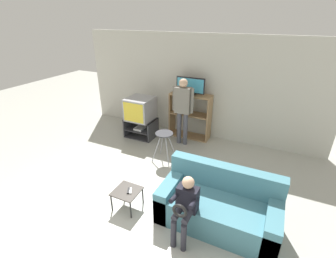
{
  "coord_description": "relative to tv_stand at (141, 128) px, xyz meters",
  "views": [
    {
      "loc": [
        1.95,
        -1.77,
        2.98
      ],
      "look_at": [
        0.06,
        2.2,
        0.9
      ],
      "focal_mm": 26.0,
      "sensor_mm": 36.0,
      "label": 1
    }
  ],
  "objects": [
    {
      "name": "snack_table",
      "position": [
        1.19,
        -2.4,
        0.06
      ],
      "size": [
        0.42,
        0.42,
        0.34
      ],
      "color": "#38332D",
      "rests_on": "ground_plane"
    },
    {
      "name": "ground_plane",
      "position": [
        1.23,
        -3.21,
        -0.24
      ],
      "size": [
        18.0,
        18.0,
        0.0
      ],
      "primitive_type": "plane",
      "color": "#ADADA3"
    },
    {
      "name": "person_seated_child",
      "position": [
        2.28,
        -2.55,
        0.36
      ],
      "size": [
        0.33,
        0.43,
        1.01
      ],
      "color": "#2D2D38",
      "rests_on": "ground_plane"
    },
    {
      "name": "tv_stand",
      "position": [
        0.0,
        0.0,
        0.0
      ],
      "size": [
        0.77,
        0.57,
        0.49
      ],
      "color": "#38383D",
      "rests_on": "ground_plane"
    },
    {
      "name": "remote_control_white",
      "position": [
        1.25,
        -2.38,
        0.11
      ],
      "size": [
        0.1,
        0.14,
        0.02
      ],
      "primitive_type": "cube",
      "rotation": [
        0.0,
        0.0,
        0.54
      ],
      "color": "silver",
      "rests_on": "snack_table"
    },
    {
      "name": "remote_control_black",
      "position": [
        1.22,
        -2.39,
        0.11
      ],
      "size": [
        0.09,
        0.15,
        0.02
      ],
      "primitive_type": "cube",
      "rotation": [
        0.0,
        0.0,
        0.44
      ],
      "color": "black",
      "rests_on": "snack_table"
    },
    {
      "name": "media_shelf",
      "position": [
        1.17,
        0.55,
        0.36
      ],
      "size": [
        1.06,
        0.39,
        1.17
      ],
      "color": "#9E7A51",
      "rests_on": "ground_plane"
    },
    {
      "name": "television_main",
      "position": [
        -0.01,
        0.02,
        0.53
      ],
      "size": [
        0.64,
        0.67,
        0.57
      ],
      "color": "#9E9EA3",
      "rests_on": "tv_stand"
    },
    {
      "name": "folding_stool",
      "position": [
        1.09,
        -0.8,
        0.32
      ],
      "size": [
        0.44,
        0.43,
        0.68
      ],
      "color": "#99999E",
      "rests_on": "ground_plane"
    },
    {
      "name": "television_flat",
      "position": [
        1.16,
        0.52,
        1.13
      ],
      "size": [
        0.73,
        0.2,
        0.43
      ],
      "color": "black",
      "rests_on": "media_shelf"
    },
    {
      "name": "person_standing_adult",
      "position": [
        1.14,
        0.09,
        0.77
      ],
      "size": [
        0.53,
        0.2,
        1.66
      ],
      "color": "#4C4C56",
      "rests_on": "ground_plane"
    },
    {
      "name": "wall_back",
      "position": [
        1.23,
        0.81,
        1.06
      ],
      "size": [
        6.4,
        0.06,
        2.6
      ],
      "color": "beige",
      "rests_on": "ground_plane"
    },
    {
      "name": "couch",
      "position": [
        2.64,
        -2.05,
        0.06
      ],
      "size": [
        1.79,
        0.87,
        0.87
      ],
      "color": "teal",
      "rests_on": "ground_plane"
    }
  ]
}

